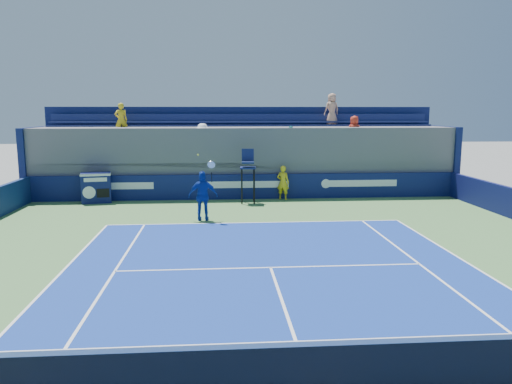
{
  "coord_description": "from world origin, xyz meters",
  "views": [
    {
      "loc": [
        -1.38,
        -6.42,
        4.17
      ],
      "look_at": [
        0.0,
        11.5,
        1.25
      ],
      "focal_mm": 35.0,
      "sensor_mm": 36.0,
      "label": 1
    }
  ],
  "objects": [
    {
      "name": "tennis_net",
      "position": [
        0.0,
        0.0,
        0.56
      ],
      "size": [
        11.65,
        0.08,
        1.1
      ],
      "color": "black",
      "rests_on": "ground"
    },
    {
      "name": "match_clock",
      "position": [
        -6.95,
        16.64,
        0.74
      ],
      "size": [
        1.43,
        0.95,
        1.4
      ],
      "color": "#0F154C",
      "rests_on": "ground"
    },
    {
      "name": "ball_person",
      "position": [
        1.69,
        16.79,
        0.83
      ],
      "size": [
        0.7,
        0.6,
        1.63
      ],
      "primitive_type": "imported",
      "rotation": [
        0.0,
        0.0,
        2.71
      ],
      "color": "yellow",
      "rests_on": "apron"
    },
    {
      "name": "umpire_chair",
      "position": [
        -0.02,
        16.06,
        1.53
      ],
      "size": [
        0.73,
        0.73,
        2.48
      ],
      "color": "black",
      "rests_on": "ground"
    },
    {
      "name": "stadium_seating",
      "position": [
        0.0,
        19.15,
        1.84
      ],
      "size": [
        21.0,
        4.05,
        5.12
      ],
      "color": "#57575D",
      "rests_on": "ground"
    },
    {
      "name": "back_hoarding",
      "position": [
        0.0,
        17.1,
        0.6
      ],
      "size": [
        20.4,
        0.21,
        1.2
      ],
      "color": "#0D154B",
      "rests_on": "ground"
    },
    {
      "name": "tennis_player",
      "position": [
        -1.96,
        12.47,
        0.97
      ],
      "size": [
        1.13,
        0.51,
        2.57
      ],
      "color": "#13349E",
      "rests_on": "apron"
    }
  ]
}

